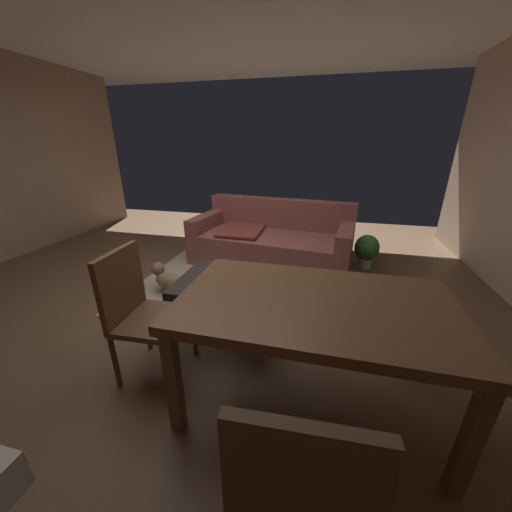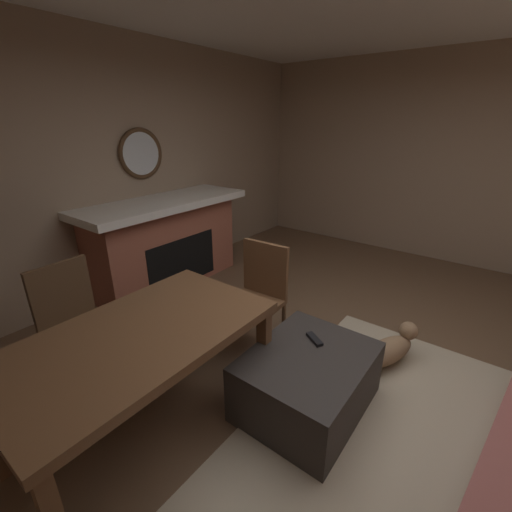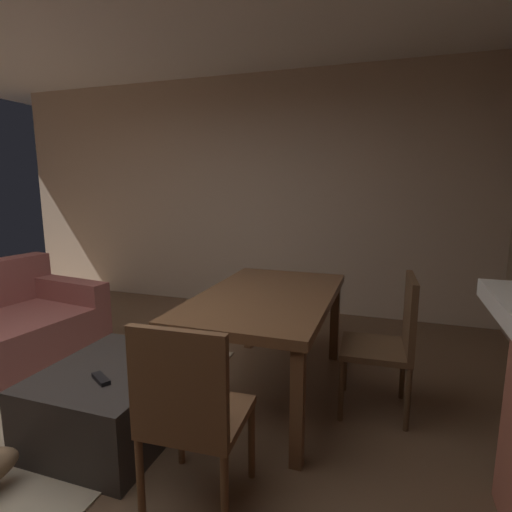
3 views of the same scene
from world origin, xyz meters
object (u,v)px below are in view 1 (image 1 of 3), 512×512
(dining_chair_south, at_px, (299,484))
(dining_chair_west, at_px, (139,307))
(couch, at_px, (272,241))
(tv_remote, at_px, (209,279))
(ottoman_coffee_table, at_px, (230,301))
(dining_table, at_px, (314,312))
(small_dog, at_px, (171,281))
(potted_plant, at_px, (367,249))

(dining_chair_south, bearing_deg, dining_chair_west, 144.47)
(couch, height_order, tv_remote, couch)
(couch, height_order, ottoman_coffee_table, couch)
(dining_table, bearing_deg, small_dog, 146.16)
(tv_remote, distance_m, small_dog, 0.77)
(dining_table, height_order, small_dog, dining_table)
(dining_chair_west, height_order, potted_plant, dining_chair_west)
(dining_table, bearing_deg, couch, 106.40)
(couch, bearing_deg, ottoman_coffee_table, -93.86)
(dining_chair_west, xyz_separation_m, small_dog, (-0.39, 1.05, -0.36))
(dining_table, xyz_separation_m, dining_chair_south, (0.00, -0.85, -0.14))
(dining_table, xyz_separation_m, potted_plant, (0.59, 2.33, -0.40))
(potted_plant, bearing_deg, dining_table, -104.26)
(dining_table, relative_size, dining_chair_south, 1.68)
(ottoman_coffee_table, bearing_deg, dining_chair_south, -63.52)
(tv_remote, relative_size, dining_chair_west, 0.17)
(dining_chair_west, bearing_deg, couch, 77.58)
(ottoman_coffee_table, distance_m, dining_chair_west, 0.88)
(dining_chair_south, bearing_deg, dining_table, 90.33)
(potted_plant, xyz_separation_m, small_dog, (-2.15, -1.29, -0.10))
(tv_remote, xyz_separation_m, potted_plant, (1.54, 1.66, -0.18))
(couch, bearing_deg, small_dog, -125.75)
(couch, distance_m, dining_chair_south, 3.20)
(small_dog, bearing_deg, dining_table, -33.84)
(couch, height_order, small_dog, couch)
(ottoman_coffee_table, height_order, small_dog, ottoman_coffee_table)
(ottoman_coffee_table, xyz_separation_m, small_dog, (-0.78, 0.32, -0.05))
(tv_remote, xyz_separation_m, dining_table, (0.94, -0.67, 0.22))
(ottoman_coffee_table, bearing_deg, dining_chair_west, -118.73)
(ottoman_coffee_table, distance_m, potted_plant, 2.11)
(couch, distance_m, small_dog, 1.52)
(ottoman_coffee_table, distance_m, dining_chair_south, 1.78)
(dining_table, bearing_deg, ottoman_coffee_table, 137.10)
(dining_chair_west, height_order, dining_chair_south, same)
(dining_table, bearing_deg, potted_plant, 75.74)
(ottoman_coffee_table, height_order, dining_chair_west, dining_chair_west)
(couch, xyz_separation_m, dining_table, (0.67, -2.28, 0.36))
(tv_remote, relative_size, dining_table, 0.10)
(couch, xyz_separation_m, tv_remote, (-0.27, -1.61, 0.15))
(tv_remote, bearing_deg, ottoman_coffee_table, 48.16)
(dining_table, relative_size, potted_plant, 3.39)
(ottoman_coffee_table, relative_size, dining_chair_west, 0.97)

